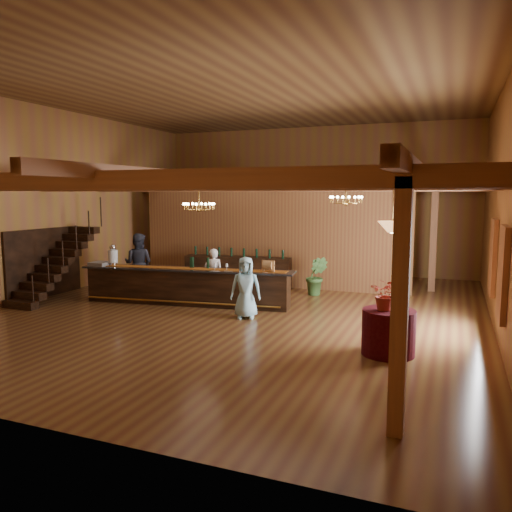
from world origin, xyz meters
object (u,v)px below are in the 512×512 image
at_px(backbar_shelf, 238,272).
at_px(guest, 246,288).
at_px(chandelier_right, 346,199).
at_px(floor_plant, 316,276).
at_px(bartender, 214,274).
at_px(round_table, 389,332).
at_px(chandelier_left, 199,206).
at_px(tasting_bar, 187,286).
at_px(staff_second, 138,263).
at_px(pendant_lamp, 392,227).
at_px(raffle_drum, 268,265).
at_px(beverage_dispenser, 113,255).

bearing_deg(backbar_shelf, guest, -70.15).
xyz_separation_m(chandelier_right, floor_plant, (-1.23, 1.96, -2.28)).
xyz_separation_m(bartender, guest, (1.65, -1.59, 0.01)).
height_order(round_table, chandelier_left, chandelier_left).
bearing_deg(chandelier_left, tasting_bar, 149.30).
xyz_separation_m(bartender, staff_second, (-2.54, 0.02, 0.17)).
bearing_deg(staff_second, pendant_lamp, 146.08).
distance_m(raffle_drum, chandelier_right, 2.58).
bearing_deg(floor_plant, guest, -104.81).
relative_size(chandelier_right, floor_plant, 0.69).
distance_m(bartender, staff_second, 2.55).
xyz_separation_m(chandelier_right, pendant_lamp, (1.45, -2.91, -0.46)).
relative_size(raffle_drum, staff_second, 0.19).
distance_m(backbar_shelf, chandelier_left, 3.98).
bearing_deg(tasting_bar, floor_plant, 32.35).
bearing_deg(backbar_shelf, floor_plant, -15.35).
distance_m(beverage_dispenser, chandelier_right, 6.64).
xyz_separation_m(raffle_drum, pendant_lamp, (3.38, -2.63, 1.24)).
bearing_deg(backbar_shelf, raffle_drum, -59.15).
xyz_separation_m(beverage_dispenser, pendant_lamp, (7.85, -2.11, 1.13)).
distance_m(pendant_lamp, guest, 4.22).
xyz_separation_m(round_table, pendant_lamp, (0.00, 0.00, 1.98)).
relative_size(round_table, floor_plant, 0.85).
bearing_deg(round_table, tasting_bar, 157.29).
relative_size(tasting_bar, staff_second, 3.28).
height_order(chandelier_left, staff_second, chandelier_left).
xyz_separation_m(round_table, chandelier_left, (-5.04, 2.00, 2.26)).
bearing_deg(backbar_shelf, pendant_lamp, -50.91).
height_order(tasting_bar, pendant_lamp, pendant_lamp).
bearing_deg(pendant_lamp, backbar_shelf, 135.67).
xyz_separation_m(beverage_dispenser, chandelier_right, (6.40, 0.80, 1.59)).
xyz_separation_m(backbar_shelf, staff_second, (-2.33, -2.13, 0.42)).
bearing_deg(tasting_bar, backbar_shelf, 77.68).
bearing_deg(beverage_dispenser, tasting_bar, 6.56).
height_order(round_table, bartender, bartender).
bearing_deg(floor_plant, chandelier_right, -57.96).
bearing_deg(pendant_lamp, chandelier_right, 116.51).
distance_m(tasting_bar, bartender, 0.93).
bearing_deg(raffle_drum, chandelier_right, 8.32).
distance_m(raffle_drum, staff_second, 4.41).
height_order(backbar_shelf, bartender, bartender).
bearing_deg(guest, tasting_bar, 141.80).
distance_m(backbar_shelf, guest, 4.19).
height_order(chandelier_left, floor_plant, chandelier_left).
xyz_separation_m(pendant_lamp, staff_second, (-7.75, 3.16, -1.49)).
relative_size(round_table, chandelier_left, 1.23).
bearing_deg(round_table, beverage_dispenser, 164.96).
relative_size(raffle_drum, chandelier_right, 0.43).
relative_size(pendant_lamp, staff_second, 0.49).
xyz_separation_m(chandelier_left, guest, (1.48, -0.45, -1.94)).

